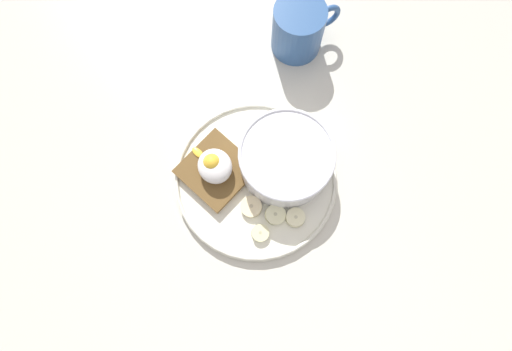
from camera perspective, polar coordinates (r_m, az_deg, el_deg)
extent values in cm
cube|color=beige|center=(67.29, 0.00, -0.88)|extent=(120.00, 120.00, 2.00)
cylinder|color=silver|center=(65.84, 0.00, -0.56)|extent=(26.71, 26.71, 1.00)
torus|color=silver|center=(65.06, 0.00, -0.39)|extent=(26.51, 26.51, 0.60)
cylinder|color=white|center=(63.45, 4.09, 2.66)|extent=(14.81, 14.81, 5.91)
torus|color=white|center=(60.65, 4.28, 3.51)|extent=(15.01, 15.01, 0.60)
cylinder|color=beige|center=(64.10, 4.04, 2.48)|extent=(13.41, 13.41, 4.14)
ellipsoid|color=beige|center=(62.32, 4.16, 3.00)|extent=(12.74, 12.74, 1.20)
ellipsoid|color=#CCB793|center=(60.97, 4.97, -0.50)|extent=(1.49, 1.70, 0.62)
ellipsoid|color=#96664E|center=(61.91, 6.38, 2.16)|extent=(1.78, 1.77, 0.65)
ellipsoid|color=#96654A|center=(62.90, 3.34, 5.68)|extent=(2.00, 1.94, 0.73)
ellipsoid|color=tan|center=(61.78, 0.33, 3.07)|extent=(1.70, 2.07, 0.76)
ellipsoid|color=tan|center=(62.30, 2.66, 4.17)|extent=(1.69, 1.86, 0.67)
ellipsoid|color=tan|center=(61.99, 2.97, 3.33)|extent=(1.86, 1.46, 0.70)
cube|color=brown|center=(64.69, -5.73, 0.88)|extent=(13.10, 13.10, 0.30)
cube|color=olive|center=(65.29, -5.68, 0.73)|extent=(12.84, 12.84, 1.45)
ellipsoid|color=white|center=(62.95, -5.89, 1.33)|extent=(5.82, 5.37, 3.45)
sphere|color=yellow|center=(62.22, -6.32, 1.88)|extent=(2.82, 2.82, 2.82)
ellipsoid|color=yellow|center=(65.58, -8.32, 3.26)|extent=(2.61, 1.95, 0.36)
cylinder|color=beige|center=(63.72, -0.68, -4.47)|extent=(4.04, 4.11, 1.38)
cylinder|color=tan|center=(63.19, -0.68, -4.38)|extent=(0.73, 0.73, 0.17)
cylinder|color=#EBEAB9|center=(63.51, 2.50, -5.73)|extent=(4.63, 4.59, 1.57)
cylinder|color=#B7B690|center=(63.02, 2.52, -5.66)|extent=(0.82, 0.82, 0.23)
cylinder|color=beige|center=(63.11, 0.60, -8.22)|extent=(3.83, 3.79, 1.37)
cylinder|color=#B4B286|center=(62.60, 0.61, -8.17)|extent=(0.68, 0.68, 0.18)
cylinder|color=#F2EDBD|center=(63.66, 5.67, -6.01)|extent=(3.71, 3.64, 1.50)
cylinder|color=#BCB993|center=(63.06, 5.72, -5.92)|extent=(0.66, 0.65, 0.17)
cylinder|color=#305791|center=(73.31, 6.00, 20.08)|extent=(8.92, 8.92, 9.24)
cylinder|color=#342518|center=(70.49, 6.31, 21.71)|extent=(7.58, 7.58, 0.40)
torus|color=#305791|center=(74.86, 10.08, 21.46)|extent=(1.29, 5.11, 5.06)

